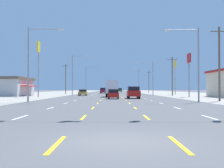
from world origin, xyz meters
name	(u,v)px	position (x,y,z in m)	size (l,w,h in m)	color
ground_plane	(112,95)	(0.00, 66.00, 0.00)	(572.00, 572.00, 0.00)	#4C4C4F
lot_apron_left	(20,95)	(-24.75, 66.00, 0.00)	(28.00, 440.00, 0.01)	gray
lot_apron_right	(204,95)	(24.75, 66.00, 0.00)	(28.00, 440.00, 0.01)	gray
lane_markings	(112,93)	(0.00, 104.50, 0.01)	(10.64, 227.60, 0.01)	white
signal_span_wire	(111,18)	(-0.17, 8.71, 6.02)	(27.17, 0.53, 9.82)	brown
hatchback_center_turn_nearest	(113,94)	(0.05, 35.62, 0.78)	(1.72, 3.90, 1.54)	red
suv_inner_right_near	(133,92)	(3.39, 37.52, 1.03)	(1.98, 4.90, 1.98)	red
box_truck_center_turn_mid	(111,88)	(-0.20, 46.30, 1.84)	(2.40, 7.20, 3.23)	black
sedan_far_left_midfar	(82,92)	(-7.08, 57.09, 0.76)	(1.80, 4.50, 1.46)	#B28C33
suv_inner_left_far	(102,90)	(-3.37, 89.26, 1.03)	(1.98, 4.90, 1.98)	maroon
hatchback_inner_left_farther	(103,91)	(-3.40, 100.86, 0.78)	(1.72, 3.90, 1.54)	#235B2D
sedan_center_turn_farthest	(112,91)	(-0.03, 114.62, 0.76)	(1.80, 4.50, 1.46)	red
suv_inner_right_distant_a	(119,90)	(3.59, 124.66, 1.03)	(1.98, 4.90, 1.98)	#235B2D
storefront_left_row_1	(2,87)	(-24.89, 53.91, 2.12)	(12.59, 12.63, 4.19)	#B2B2B7
pole_sign_left_row_1	(38,56)	(-14.90, 46.73, 8.15)	(0.24, 1.63, 11.12)	gray
pole_sign_right_row_1	(188,64)	(14.70, 44.80, 6.39)	(0.24, 2.03, 8.42)	gray
pole_sign_right_row_2	(174,69)	(17.66, 69.33, 7.18)	(0.24, 1.86, 9.60)	gray
streetlight_left_row_0	(31,58)	(-9.69, 24.42, 5.26)	(4.26, 0.26, 8.99)	gray
streetlight_right_row_0	(194,59)	(9.69, 24.42, 5.21)	(4.20, 0.26, 8.89)	gray
streetlight_left_row_1	(73,72)	(-9.78, 60.96, 5.81)	(3.92, 0.26, 10.12)	gray
streetlight_right_row_1	(150,75)	(9.64, 60.96, 5.09)	(4.42, 0.26, 8.63)	gray
streetlight_left_row_2	(87,77)	(-9.63, 97.51, 6.04)	(4.95, 0.26, 10.33)	gray
streetlight_right_row_2	(137,79)	(9.65, 97.51, 5.48)	(4.57, 0.26, 9.34)	gray
utility_pole_right_row_0	(219,62)	(13.89, 27.66, 5.07)	(2.20, 0.26, 9.75)	brown
utility_pole_right_row_1	(172,75)	(13.99, 56.27, 4.75)	(2.20, 0.26, 9.11)	brown
utility_pole_left_row_2	(65,78)	(-15.09, 80.28, 4.99)	(2.20, 0.26, 9.59)	brown
utility_pole_right_row_3	(148,81)	(15.23, 106.74, 4.70)	(2.20, 0.26, 9.02)	brown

